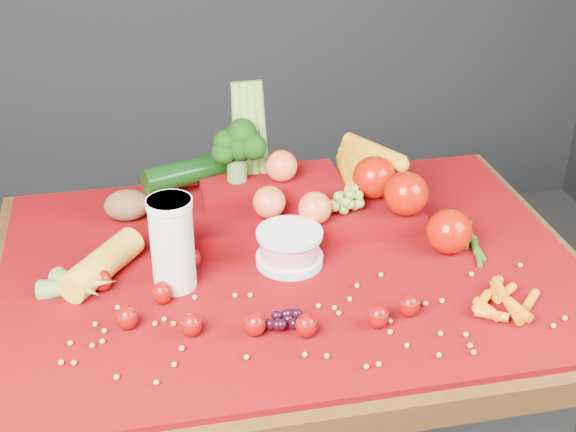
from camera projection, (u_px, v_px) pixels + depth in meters
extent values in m
cube|color=#371B0C|center=(290.00, 279.00, 1.50)|extent=(1.10, 0.80, 0.05)
cube|color=#371B0C|center=(61.00, 359.00, 1.88)|extent=(0.06, 0.06, 0.70)
cube|color=#371B0C|center=(447.00, 310.00, 2.05)|extent=(0.06, 0.06, 0.70)
cube|color=#650305|center=(290.00, 265.00, 1.49)|extent=(1.05, 0.75, 0.01)
cylinder|color=beige|center=(172.00, 244.00, 1.38)|extent=(0.08, 0.08, 0.17)
cylinder|color=silver|center=(169.00, 203.00, 1.34)|extent=(0.08, 0.08, 0.01)
cylinder|color=silver|center=(289.00, 259.00, 1.48)|extent=(0.12, 0.12, 0.02)
cylinder|color=#C78190|center=(290.00, 243.00, 1.46)|extent=(0.11, 0.11, 0.05)
cylinder|color=silver|center=(290.00, 233.00, 1.45)|extent=(0.12, 0.12, 0.01)
ellipsoid|color=#890B00|center=(162.00, 293.00, 1.36)|extent=(0.04, 0.04, 0.04)
cone|color=#0C4612|center=(161.00, 283.00, 1.35)|extent=(0.03, 0.03, 0.01)
ellipsoid|color=#890B00|center=(127.00, 318.00, 1.30)|extent=(0.04, 0.04, 0.04)
cone|color=#0C4612|center=(126.00, 308.00, 1.29)|extent=(0.03, 0.03, 0.01)
ellipsoid|color=#890B00|center=(191.00, 325.00, 1.28)|extent=(0.04, 0.04, 0.04)
cone|color=#0C4612|center=(191.00, 315.00, 1.27)|extent=(0.03, 0.03, 0.01)
ellipsoid|color=#890B00|center=(255.00, 324.00, 1.28)|extent=(0.04, 0.04, 0.04)
cone|color=#0C4612|center=(255.00, 315.00, 1.27)|extent=(0.03, 0.03, 0.01)
ellipsoid|color=#890B00|center=(306.00, 326.00, 1.28)|extent=(0.04, 0.04, 0.04)
cone|color=#0C4612|center=(306.00, 316.00, 1.27)|extent=(0.03, 0.03, 0.01)
ellipsoid|color=#890B00|center=(378.00, 317.00, 1.30)|extent=(0.04, 0.04, 0.04)
cone|color=#0C4612|center=(379.00, 307.00, 1.29)|extent=(0.03, 0.03, 0.01)
ellipsoid|color=#890B00|center=(191.00, 258.00, 1.46)|extent=(0.04, 0.04, 0.04)
cone|color=#0C4612|center=(191.00, 249.00, 1.45)|extent=(0.03, 0.03, 0.01)
ellipsoid|color=#890B00|center=(102.00, 280.00, 1.39)|extent=(0.04, 0.04, 0.04)
cone|color=#0C4612|center=(100.00, 271.00, 1.39)|extent=(0.03, 0.03, 0.01)
ellipsoid|color=#890B00|center=(409.00, 305.00, 1.33)|extent=(0.04, 0.04, 0.04)
cone|color=#0C4612|center=(410.00, 296.00, 1.32)|extent=(0.03, 0.03, 0.01)
cylinder|color=gold|center=(102.00, 264.00, 1.43)|extent=(0.15, 0.18, 0.06)
ellipsoid|color=brown|center=(127.00, 205.00, 1.61)|extent=(0.09, 0.07, 0.06)
cube|color=#650305|center=(285.00, 213.00, 1.60)|extent=(0.52, 0.22, 0.04)
cube|color=#650305|center=(270.00, 185.00, 1.62)|extent=(0.28, 0.12, 0.03)
sphere|color=#A70000|center=(406.00, 194.00, 1.53)|extent=(0.09, 0.09, 0.09)
sphere|color=#A70000|center=(449.00, 231.00, 1.50)|extent=(0.09, 0.09, 0.09)
sphere|color=#A70000|center=(374.00, 177.00, 1.59)|extent=(0.09, 0.09, 0.09)
sphere|color=red|center=(269.00, 202.00, 1.53)|extent=(0.06, 0.06, 0.06)
sphere|color=red|center=(315.00, 208.00, 1.51)|extent=(0.06, 0.06, 0.06)
sphere|color=red|center=(281.00, 166.00, 1.59)|extent=(0.06, 0.06, 0.06)
cylinder|color=orange|center=(347.00, 173.00, 1.67)|extent=(0.06, 0.17, 0.04)
cylinder|color=orange|center=(357.00, 166.00, 1.67)|extent=(0.04, 0.16, 0.04)
cylinder|color=orange|center=(367.00, 158.00, 1.66)|extent=(0.07, 0.17, 0.04)
cylinder|color=orange|center=(374.00, 151.00, 1.66)|extent=(0.10, 0.16, 0.04)
cylinder|color=#3F662D|center=(237.00, 170.00, 1.59)|extent=(0.04, 0.04, 0.04)
cylinder|color=olive|center=(238.00, 137.00, 1.60)|extent=(0.03, 0.06, 0.22)
cylinder|color=olive|center=(246.00, 136.00, 1.60)|extent=(0.02, 0.06, 0.22)
cylinder|color=olive|center=(254.00, 136.00, 1.61)|extent=(0.02, 0.06, 0.22)
cylinder|color=olive|center=(261.00, 135.00, 1.61)|extent=(0.03, 0.06, 0.22)
cylinder|color=black|center=(198.00, 170.00, 1.62)|extent=(0.23, 0.12, 0.05)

